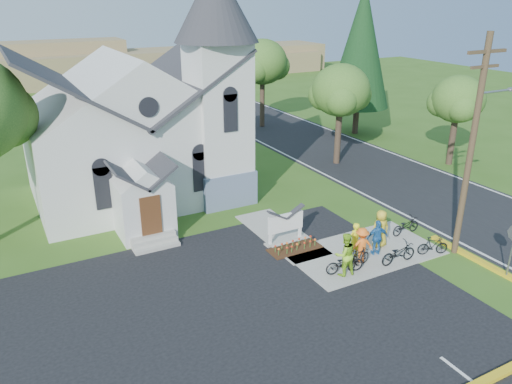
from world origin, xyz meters
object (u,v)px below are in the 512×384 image
cyclist_0 (354,240)px  church_sign (286,223)px  cyclist_2 (377,238)px  bike_2 (398,253)px  bike_0 (345,263)px  bike_4 (406,226)px  bike_1 (359,258)px  bike_3 (433,246)px  cyclist_1 (345,254)px  cyclist_4 (380,228)px  cyclist_3 (361,245)px  utility_pole (473,142)px

cyclist_0 → church_sign: bearing=-60.5°
cyclist_2 → bike_2: 1.20m
bike_0 → bike_2: bike_2 is taller
cyclist_0 → cyclist_2: cyclist_2 is taller
bike_0 → bike_4: bike_0 is taller
bike_1 → bike_3: bike_1 is taller
bike_3 → bike_4: (0.42, 2.19, 0.01)m
cyclist_1 → cyclist_4: 3.39m
cyclist_0 → bike_3: bearing=149.9°
church_sign → bike_2: (3.35, -4.25, -0.49)m
cyclist_1 → cyclist_3: bearing=-152.7°
church_sign → bike_1: 4.04m
cyclist_0 → cyclist_2: (1.08, -0.32, 0.00)m
church_sign → cyclist_2: size_ratio=1.28×
bike_2 → bike_4: (2.40, 2.04, -0.04)m
church_sign → cyclist_1: 3.94m
cyclist_3 → bike_3: cyclist_3 is taller
cyclist_1 → church_sign: bearing=-75.5°
bike_2 → bike_3: 1.99m
bike_1 → cyclist_4: size_ratio=0.81×
cyclist_1 → bike_4: size_ratio=1.14×
utility_pole → bike_4: utility_pole is taller
cyclist_1 → bike_3: bearing=179.9°
cyclist_1 → cyclist_4: bearing=-151.4°
bike_3 → bike_4: size_ratio=0.86×
church_sign → cyclist_4: (3.71, -2.59, -0.05)m
bike_1 → cyclist_3: bearing=-63.5°
church_sign → cyclist_0: 3.45m
cyclist_0 → bike_4: bearing=-175.9°
cyclist_1 → bike_1: 1.11m
cyclist_2 → bike_3: size_ratio=1.15×
bike_1 → bike_2: size_ratio=0.81×
bike_0 → cyclist_1: size_ratio=0.90×
cyclist_0 → cyclist_4: 1.77m
bike_1 → bike_3: bearing=-113.9°
bike_2 → cyclist_4: bearing=-11.0°
utility_pole → bike_1: size_ratio=6.62×
church_sign → cyclist_2: bearing=-46.0°
bike_0 → church_sign: bearing=21.1°
cyclist_3 → utility_pole: bearing=177.5°
cyclist_4 → bike_2: bearing=88.9°
bike_1 → cyclist_4: bearing=-76.4°
bike_3 → church_sign: bearing=72.0°
cyclist_1 → bike_4: bearing=-156.0°
bike_3 → bike_4: bike_4 is taller
cyclist_2 → bike_2: size_ratio=0.92×
bike_0 → cyclist_2: cyclist_2 is taller
church_sign → cyclist_1: (0.58, -3.89, 0.00)m
cyclist_0 → bike_1: cyclist_0 is taller
cyclist_0 → cyclist_2: size_ratio=0.99×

